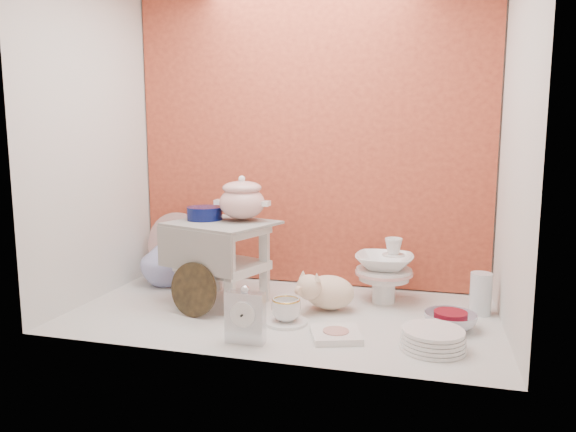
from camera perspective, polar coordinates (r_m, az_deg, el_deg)
name	(u,v)px	position (r m, az deg, el deg)	size (l,w,h in m)	color
ground	(282,312)	(2.32, -0.62, -10.37)	(1.80, 1.80, 0.00)	silver
niche_shell	(293,96)	(2.37, 0.55, 12.85)	(1.86, 1.03, 1.53)	#C75231
step_stool	(223,262)	(2.43, -7.07, -4.99)	(0.43, 0.37, 0.37)	silver
soup_tureen	(242,198)	(2.40, -4.98, 1.93)	(0.25, 0.25, 0.21)	white
cobalt_bowl	(205,213)	(2.46, -8.99, 0.29)	(0.16, 0.16, 0.06)	#091148
floral_platter	(178,246)	(2.85, -11.84, -3.22)	(0.36, 0.04, 0.36)	silver
blue_white_vase	(166,258)	(2.78, -13.02, -4.48)	(0.26, 0.26, 0.27)	white
lacquer_tray	(193,290)	(2.28, -10.17, -7.83)	(0.23, 0.05, 0.23)	black
mantel_clock	(245,315)	(1.97, -4.64, -10.60)	(0.15, 0.05, 0.21)	silver
plush_pig	(329,292)	(2.33, 4.48, -8.15)	(0.28, 0.19, 0.17)	beige
teacup_saucer	(286,322)	(2.19, -0.21, -11.37)	(0.17, 0.17, 0.01)	white
gold_rim_teacup	(286,309)	(2.17, -0.21, -10.04)	(0.12, 0.12, 0.09)	white
lattice_dish	(336,335)	(2.05, 5.18, -12.63)	(0.18, 0.18, 0.03)	white
dinner_plate_stack	(433,339)	(2.00, 15.38, -12.68)	(0.24, 0.24, 0.07)	white
crystal_bowl	(450,321)	(2.22, 17.12, -10.77)	(0.20, 0.20, 0.06)	silver
clear_glass_vase	(481,294)	(2.42, 20.08, -7.88)	(0.09, 0.09, 0.18)	silver
porcelain_tower	(384,270)	(2.46, 10.33, -5.73)	(0.26, 0.26, 0.30)	white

